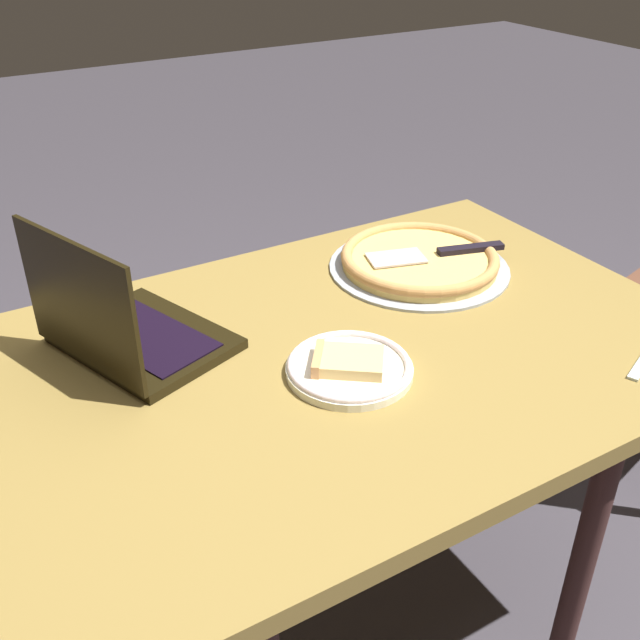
% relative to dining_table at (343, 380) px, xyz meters
% --- Properties ---
extents(ground_plane, '(12.00, 12.00, 0.00)m').
position_rel_dining_table_xyz_m(ground_plane, '(0.00, 0.00, -0.68)').
color(ground_plane, '#3E3A41').
extents(dining_table, '(1.28, 0.85, 0.75)m').
position_rel_dining_table_xyz_m(dining_table, '(0.00, 0.00, 0.00)').
color(dining_table, olive).
rests_on(dining_table, ground_plane).
extents(laptop, '(0.31, 0.35, 0.24)m').
position_rel_dining_table_xyz_m(laptop, '(0.33, -0.17, 0.12)').
color(laptop, black).
rests_on(laptop, dining_table).
extents(pizza_plate, '(0.21, 0.21, 0.04)m').
position_rel_dining_table_xyz_m(pizza_plate, '(0.03, 0.07, 0.09)').
color(pizza_plate, white).
rests_on(pizza_plate, dining_table).
extents(pizza_tray, '(0.38, 0.38, 0.04)m').
position_rel_dining_table_xyz_m(pizza_tray, '(-0.30, -0.18, 0.09)').
color(pizza_tray, '#9AA2AC').
rests_on(pizza_tray, dining_table).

